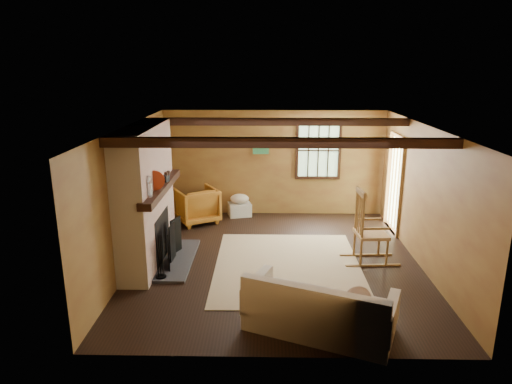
{
  "coord_description": "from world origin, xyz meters",
  "views": [
    {
      "loc": [
        -0.2,
        -7.47,
        3.37
      ],
      "look_at": [
        -0.36,
        0.4,
        1.17
      ],
      "focal_mm": 32.0,
      "sensor_mm": 36.0,
      "label": 1
    }
  ],
  "objects_px": {
    "laundry_basket": "(240,209)",
    "fireplace": "(147,201)",
    "sofa": "(319,313)",
    "armchair": "(197,205)",
    "rocking_chair": "(369,231)"
  },
  "relations": [
    {
      "from": "fireplace",
      "to": "sofa",
      "type": "distance_m",
      "value": 3.6
    },
    {
      "from": "fireplace",
      "to": "armchair",
      "type": "distance_m",
      "value": 2.27
    },
    {
      "from": "laundry_basket",
      "to": "sofa",
      "type": "bearing_deg",
      "value": -74.79
    },
    {
      "from": "laundry_basket",
      "to": "armchair",
      "type": "xyz_separation_m",
      "value": [
        -0.92,
        -0.46,
        0.24
      ]
    },
    {
      "from": "sofa",
      "to": "armchair",
      "type": "xyz_separation_m",
      "value": [
        -2.21,
        4.29,
        0.11
      ]
    },
    {
      "from": "sofa",
      "to": "fireplace",
      "type": "bearing_deg",
      "value": 163.68
    },
    {
      "from": "fireplace",
      "to": "sofa",
      "type": "bearing_deg",
      "value": -38.75
    },
    {
      "from": "fireplace",
      "to": "armchair",
      "type": "xyz_separation_m",
      "value": [
        0.52,
        2.09,
        -0.71
      ]
    },
    {
      "from": "fireplace",
      "to": "sofa",
      "type": "relative_size",
      "value": 1.15
    },
    {
      "from": "laundry_basket",
      "to": "fireplace",
      "type": "bearing_deg",
      "value": -119.49
    },
    {
      "from": "rocking_chair",
      "to": "armchair",
      "type": "xyz_separation_m",
      "value": [
        -3.32,
        2.03,
        -0.17
      ]
    },
    {
      "from": "laundry_basket",
      "to": "armchair",
      "type": "distance_m",
      "value": 1.06
    },
    {
      "from": "sofa",
      "to": "laundry_basket",
      "type": "distance_m",
      "value": 4.92
    },
    {
      "from": "fireplace",
      "to": "laundry_basket",
      "type": "height_order",
      "value": "fireplace"
    },
    {
      "from": "sofa",
      "to": "rocking_chair",
      "type": "bearing_deg",
      "value": 86.22
    }
  ]
}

